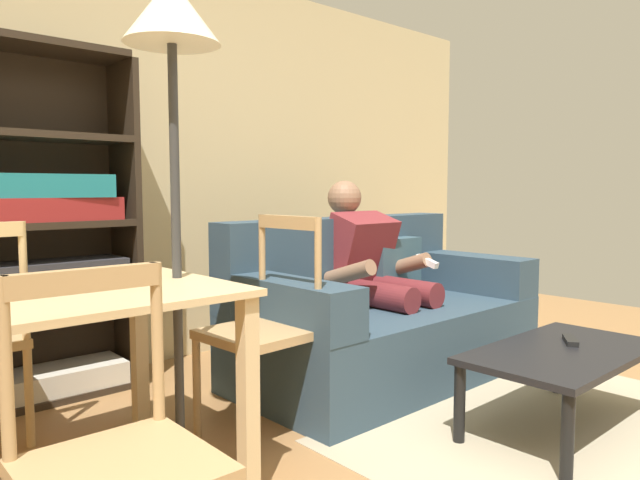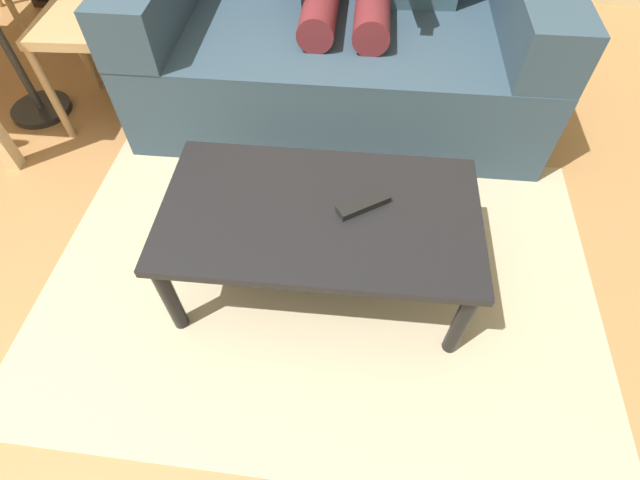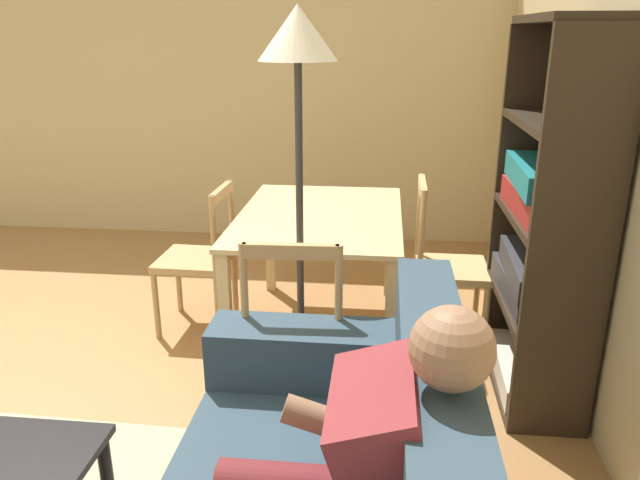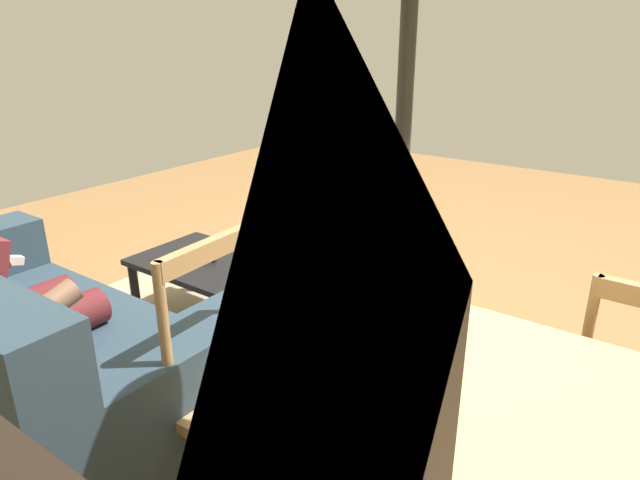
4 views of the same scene
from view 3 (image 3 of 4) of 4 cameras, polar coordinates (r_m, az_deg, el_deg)
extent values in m
cube|color=#C8B586|center=(5.64, -15.16, 13.17)|extent=(0.12, 6.11, 2.50)
cube|color=#2D4251|center=(1.73, 10.93, -20.39)|extent=(1.81, 0.21, 0.50)
cube|color=#2D4251|center=(2.45, 0.58, -10.78)|extent=(0.24, 0.93, 0.24)
cube|color=maroon|center=(1.70, 7.33, -20.75)|extent=(0.40, 0.37, 0.57)
sphere|color=#8C664C|center=(1.50, 12.30, -9.94)|extent=(0.21, 0.21, 0.21)
cylinder|color=#8C664C|center=(1.93, 1.61, -17.00)|extent=(0.09, 0.35, 0.19)
cylinder|color=black|center=(2.59, -19.42, -20.11)|extent=(0.05, 0.05, 0.35)
cube|color=#2D2319|center=(3.50, 18.95, 3.72)|extent=(0.04, 0.36, 1.80)
cube|color=#2D2319|center=(2.72, 22.60, -1.00)|extent=(0.04, 0.36, 1.80)
cube|color=#2D2319|center=(3.15, 23.53, 1.53)|extent=(0.88, 0.02, 1.80)
cube|color=#2D2319|center=(3.46, 18.84, -12.41)|extent=(0.81, 0.36, 0.04)
cube|color=#2D2319|center=(3.25, 19.67, -5.61)|extent=(0.81, 0.36, 0.04)
cube|color=#2D2319|center=(3.10, 20.58, 1.98)|extent=(0.81, 0.36, 0.04)
cube|color=#2D2319|center=(3.01, 21.58, 10.18)|extent=(0.81, 0.36, 0.04)
cube|color=#2D2319|center=(2.99, 22.67, 18.70)|extent=(0.81, 0.36, 0.04)
cube|color=beige|center=(3.40, 18.71, -11.47)|extent=(0.67, 0.31, 0.12)
cube|color=#333338|center=(3.25, 19.34, -4.08)|extent=(0.67, 0.30, 0.12)
cube|color=#333338|center=(3.14, 19.86, -2.60)|extent=(0.68, 0.32, 0.12)
cube|color=maroon|center=(3.06, 20.46, 3.30)|extent=(0.67, 0.30, 0.12)
cube|color=teal|center=(3.07, 20.53, 5.67)|extent=(0.67, 0.31, 0.12)
cube|color=#D1B27F|center=(3.52, 0.00, 2.28)|extent=(1.33, 0.94, 0.02)
cube|color=#D1B27F|center=(4.28, -4.71, -0.08)|extent=(0.06, 0.06, 0.74)
cube|color=#D1B27F|center=(3.17, -8.84, -7.32)|extent=(0.06, 0.06, 0.74)
cube|color=#D1B27F|center=(4.20, 6.59, -0.48)|extent=(0.06, 0.06, 0.74)
cube|color=#D1B27F|center=(3.07, 6.63, -8.11)|extent=(0.06, 0.06, 0.74)
cube|color=tan|center=(3.62, 12.20, -2.70)|extent=(0.43, 0.43, 0.04)
cylinder|color=tan|center=(3.56, 15.27, -7.28)|extent=(0.04, 0.04, 0.45)
cylinder|color=tan|center=(3.90, 14.53, -4.82)|extent=(0.04, 0.04, 0.45)
cylinder|color=tan|center=(3.52, 9.11, -7.11)|extent=(0.04, 0.04, 0.45)
cylinder|color=tan|center=(3.87, 8.94, -4.65)|extent=(0.04, 0.04, 0.45)
cylinder|color=tan|center=(3.34, 9.54, 0.35)|extent=(0.03, 0.03, 0.52)
cylinder|color=tan|center=(3.70, 9.31, 2.22)|extent=(0.03, 0.03, 0.52)
cube|color=tan|center=(3.46, 9.62, 4.95)|extent=(0.38, 0.04, 0.06)
cube|color=tan|center=(2.74, -2.19, -9.26)|extent=(0.44, 0.44, 0.04)
cylinder|color=tan|center=(3.01, 1.91, -11.55)|extent=(0.04, 0.04, 0.46)
cylinder|color=tan|center=(3.04, -5.41, -11.28)|extent=(0.04, 0.04, 0.46)
cylinder|color=tan|center=(2.69, 1.65, -15.66)|extent=(0.04, 0.04, 0.46)
cylinder|color=tan|center=(2.72, -6.66, -15.29)|extent=(0.04, 0.04, 0.46)
cylinder|color=tan|center=(2.44, 1.76, -6.18)|extent=(0.03, 0.03, 0.51)
cylinder|color=tan|center=(2.48, -7.09, -5.91)|extent=(0.03, 0.03, 0.51)
cube|color=tan|center=(2.37, -2.79, -1.08)|extent=(0.05, 0.38, 0.06)
cube|color=tan|center=(3.77, -11.70, -1.85)|extent=(0.43, 0.43, 0.04)
cylinder|color=tan|center=(4.08, -13.16, -3.67)|extent=(0.04, 0.04, 0.44)
cylinder|color=tan|center=(3.76, -15.16, -5.86)|extent=(0.04, 0.04, 0.44)
cylinder|color=tan|center=(3.97, -8.01, -4.02)|extent=(0.04, 0.04, 0.44)
cylinder|color=tan|center=(3.64, -9.58, -6.32)|extent=(0.04, 0.04, 0.44)
cylinder|color=tan|center=(3.82, -8.31, 2.23)|extent=(0.03, 0.03, 0.46)
cylinder|color=tan|center=(3.47, -9.99, 0.43)|extent=(0.03, 0.03, 0.46)
cube|color=tan|center=(3.59, -9.28, 4.42)|extent=(0.38, 0.05, 0.06)
cylinder|color=black|center=(3.32, -1.75, -12.76)|extent=(0.28, 0.28, 0.03)
cylinder|color=#333333|center=(2.97, -1.90, 0.52)|extent=(0.04, 0.04, 1.64)
cone|color=beige|center=(2.82, -2.12, 18.91)|extent=(0.36, 0.36, 0.24)
camera|label=1|loc=(4.64, -25.72, 9.03)|focal=33.16mm
camera|label=2|loc=(2.53, -54.50, 4.84)|focal=26.56mm
camera|label=4|loc=(3.43, 18.47, 14.66)|focal=31.35mm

